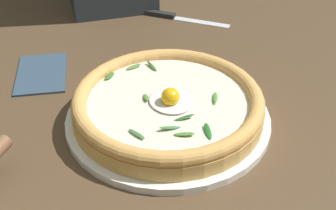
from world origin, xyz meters
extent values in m
cube|color=brown|center=(0.00, 0.00, -0.01)|extent=(2.40, 2.40, 0.03)
cylinder|color=white|center=(-0.03, 0.03, 0.01)|extent=(0.33, 0.33, 0.01)
cylinder|color=#DBA95A|center=(-0.03, 0.03, 0.02)|extent=(0.30, 0.30, 0.03)
torus|color=#DCA254|center=(-0.03, 0.03, 0.04)|extent=(0.30, 0.30, 0.02)
cylinder|color=#F3E5CF|center=(-0.03, 0.03, 0.04)|extent=(0.26, 0.26, 0.00)
ellipsoid|color=white|center=(-0.03, 0.03, 0.04)|extent=(0.07, 0.07, 0.01)
sphere|color=#F3B013|center=(-0.02, 0.03, 0.06)|extent=(0.03, 0.03, 0.03)
ellipsoid|color=#356B26|center=(-0.14, -0.02, 0.04)|extent=(0.02, 0.03, 0.01)
ellipsoid|color=#276D27|center=(0.06, 0.04, 0.04)|extent=(0.03, 0.02, 0.01)
ellipsoid|color=#306A2E|center=(0.02, 0.03, 0.04)|extent=(0.02, 0.03, 0.01)
ellipsoid|color=#467D44|center=(0.02, -0.05, 0.04)|extent=(0.03, 0.02, 0.00)
ellipsoid|color=#427D42|center=(0.03, 0.00, 0.04)|extent=(0.02, 0.03, 0.01)
ellipsoid|color=#50993F|center=(0.00, 0.10, 0.04)|extent=(0.03, 0.03, 0.01)
ellipsoid|color=#2B5F21|center=(-0.13, 0.06, 0.04)|extent=(0.03, 0.01, 0.01)
ellipsoid|color=#4C7E38|center=(-0.15, 0.03, 0.04)|extent=(0.01, 0.03, 0.01)
ellipsoid|color=#4F8B37|center=(0.05, 0.01, 0.04)|extent=(0.02, 0.03, 0.01)
ellipsoid|color=#569138|center=(-0.06, 0.01, 0.04)|extent=(0.03, 0.01, 0.01)
cube|color=silver|center=(-0.31, 0.28, 0.00)|extent=(0.11, 0.10, 0.00)
cube|color=black|center=(-0.40, 0.22, 0.01)|extent=(0.07, 0.06, 0.01)
cube|color=#31465B|center=(-0.28, -0.10, 0.00)|extent=(0.16, 0.13, 0.01)
camera|label=1|loc=(0.46, -0.25, 0.45)|focal=48.12mm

